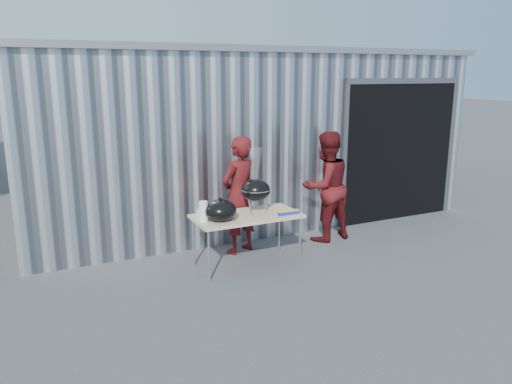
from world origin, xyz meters
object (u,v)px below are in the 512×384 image
kettle_grill (256,184)px  person_cook (239,195)px  folding_table (247,218)px  person_bystander (326,186)px

kettle_grill → person_cook: 0.60m
kettle_grill → person_cook: size_ratio=0.52×
folding_table → person_cook: size_ratio=0.84×
folding_table → person_cook: bearing=76.8°
kettle_grill → person_cook: (-0.02, 0.53, -0.28)m
kettle_grill → person_bystander: person_bystander is taller
folding_table → person_bystander: (1.64, 0.49, 0.19)m
person_cook → person_bystander: 1.51m
kettle_grill → person_cook: person_cook is taller
folding_table → person_cook: 0.60m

